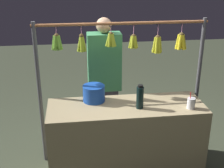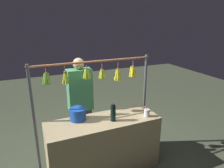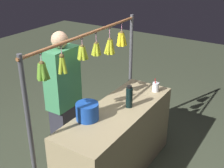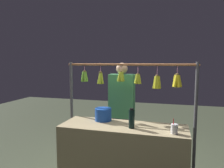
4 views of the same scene
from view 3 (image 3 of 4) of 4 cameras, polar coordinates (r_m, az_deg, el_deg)
The scene contains 6 objects.
market_counter at distance 3.46m, azimuth 1.00°, elevation -11.05°, with size 1.65×0.57×0.84m, color tan.
display_rack at distance 3.26m, azimuth -4.01°, elevation 2.73°, with size 1.90×0.12×1.67m.
water_bottle at distance 3.24m, azimuth 3.33°, elevation -2.51°, with size 0.07×0.07×0.25m.
blue_bucket at distance 3.03m, azimuth -4.77°, elevation -5.26°, with size 0.23×0.23×0.18m, color #1947A9.
drink_cup at distance 3.65m, azimuth 8.37°, elevation -0.58°, with size 0.08×0.08×0.18m.
vendor_person at distance 3.45m, azimuth -9.14°, elevation -3.65°, with size 0.39×0.21×1.66m.
Camera 3 is at (2.40, 1.46, 2.43)m, focal length 47.65 mm.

